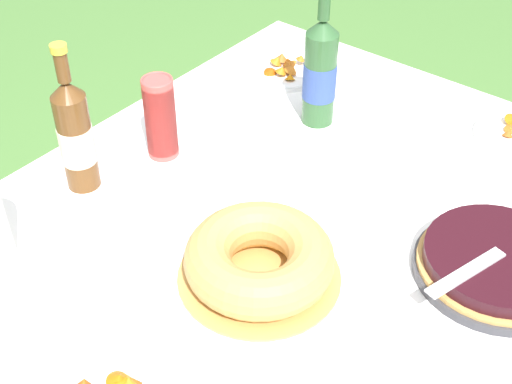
% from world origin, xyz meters
% --- Properties ---
extents(garden_table, '(1.44, 1.18, 0.69)m').
position_xyz_m(garden_table, '(0.00, 0.00, 0.63)').
color(garden_table, brown).
rests_on(garden_table, ground_plane).
extents(tablecloth, '(1.45, 1.19, 0.10)m').
position_xyz_m(tablecloth, '(0.00, 0.00, 0.68)').
color(tablecloth, white).
rests_on(tablecloth, garden_table).
extents(berry_tart, '(0.32, 0.32, 0.06)m').
position_xyz_m(berry_tart, '(0.11, -0.40, 0.73)').
color(berry_tart, '#38383D').
rests_on(berry_tart, tablecloth).
extents(serving_knife, '(0.37, 0.13, 0.01)m').
position_xyz_m(serving_knife, '(0.14, -0.41, 0.76)').
color(serving_knife, silver).
rests_on(serving_knife, berry_tart).
extents(bundt_cake, '(0.32, 0.32, 0.10)m').
position_xyz_m(bundt_cake, '(-0.18, -0.05, 0.75)').
color(bundt_cake, tan).
rests_on(bundt_cake, tablecloth).
extents(cup_stack, '(0.07, 0.07, 0.20)m').
position_xyz_m(cup_stack, '(-0.01, 0.38, 0.80)').
color(cup_stack, '#E04C47').
rests_on(cup_stack, tablecloth).
extents(cider_bottle_green, '(0.08, 0.08, 0.36)m').
position_xyz_m(cider_bottle_green, '(0.34, 0.18, 0.84)').
color(cider_bottle_green, '#2D562D').
rests_on(cider_bottle_green, tablecloth).
extents(cider_bottle_amber, '(0.08, 0.08, 0.35)m').
position_xyz_m(cider_bottle_amber, '(-0.20, 0.44, 0.83)').
color(cider_bottle_amber, brown).
rests_on(cider_bottle_amber, tablecloth).
extents(snack_plate_right, '(0.20, 0.20, 0.05)m').
position_xyz_m(snack_plate_right, '(0.48, 0.38, 0.71)').
color(snack_plate_right, white).
rests_on(snack_plate_right, tablecloth).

